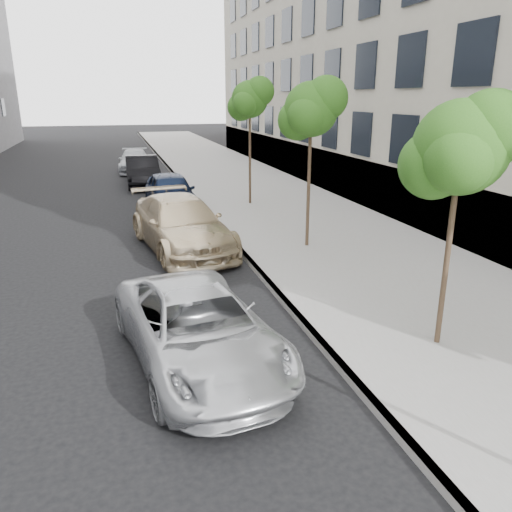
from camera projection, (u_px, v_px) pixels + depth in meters
name	position (u px, v px, depth m)	size (l,w,h in m)	color
ground	(304.00, 428.00, 7.01)	(160.00, 160.00, 0.00)	black
sidewalk	(226.00, 172.00, 30.08)	(6.40, 72.00, 0.14)	gray
curb	(174.00, 174.00, 29.26)	(0.15, 72.00, 0.14)	#9E9B93
tree_near	(462.00, 147.00, 8.12)	(1.86, 1.66, 4.44)	#38281C
tree_mid	(312.00, 109.00, 13.93)	(1.83, 1.63, 4.87)	#38281C
tree_far	(250.00, 99.00, 19.81)	(1.78, 1.58, 5.07)	#38281C
minivan	(198.00, 328.00, 8.53)	(2.20, 4.76, 1.32)	silver
suv	(181.00, 224.00, 14.98)	(2.19, 5.39, 1.56)	beige
sedan_blue	(171.00, 192.00, 20.13)	(1.80, 4.47, 1.52)	black
sedan_black	(142.00, 171.00, 25.71)	(1.60, 4.59, 1.51)	black
sedan_rear	(135.00, 161.00, 30.42)	(1.84, 4.52, 1.31)	#9DA0A5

